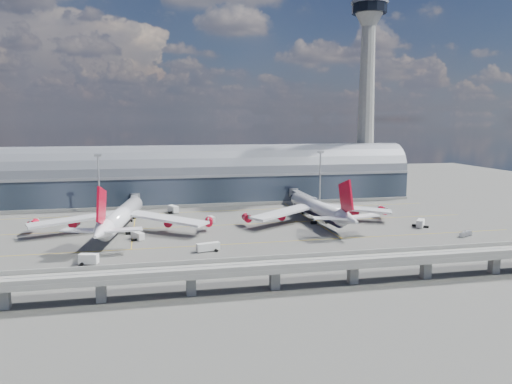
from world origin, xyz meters
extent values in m
plane|color=#474744|center=(0.00, 0.00, 0.00)|extent=(500.00, 500.00, 0.00)
cube|color=gold|center=(0.00, -10.00, 0.01)|extent=(200.00, 0.25, 0.01)
cube|color=gold|center=(0.00, 20.00, 0.01)|extent=(200.00, 0.25, 0.01)
cube|color=gold|center=(0.00, 50.00, 0.01)|extent=(200.00, 0.25, 0.01)
cube|color=gold|center=(-35.00, 30.00, 0.01)|extent=(0.25, 80.00, 0.01)
cube|color=gold|center=(35.00, 30.00, 0.01)|extent=(0.25, 80.00, 0.01)
cube|color=#202936|center=(0.00, 78.00, 7.00)|extent=(200.00, 28.00, 14.00)
cylinder|color=slate|center=(0.00, 78.00, 14.00)|extent=(200.00, 28.00, 28.00)
cube|color=gray|center=(0.00, 64.00, 14.00)|extent=(200.00, 1.00, 1.20)
cube|color=gray|center=(0.00, 78.00, 0.60)|extent=(200.00, 30.00, 1.20)
cube|color=gray|center=(85.00, 83.00, 4.00)|extent=(18.00, 18.00, 8.00)
cone|color=gray|center=(85.00, 83.00, 45.00)|extent=(10.00, 10.00, 90.00)
cone|color=gray|center=(85.00, 83.00, 92.00)|extent=(16.00, 16.00, 8.00)
cylinder|color=black|center=(85.00, 83.00, 97.00)|extent=(18.00, 18.00, 5.00)
cylinder|color=slate|center=(85.00, 83.00, 100.00)|extent=(19.00, 19.00, 1.50)
cylinder|color=gray|center=(85.00, 83.00, 101.50)|extent=(2.40, 2.40, 3.00)
cube|color=gray|center=(0.00, -55.00, 5.50)|extent=(220.00, 8.50, 1.20)
cube|color=gray|center=(0.00, -59.00, 6.60)|extent=(220.00, 0.40, 1.20)
cube|color=gray|center=(0.00, -51.00, 6.60)|extent=(220.00, 0.40, 1.20)
cube|color=gray|center=(0.00, -56.50, 6.15)|extent=(220.00, 0.12, 0.12)
cube|color=gray|center=(0.00, -53.50, 6.15)|extent=(220.00, 0.12, 0.12)
cube|color=gray|center=(-60.00, -55.00, 2.50)|extent=(2.20, 2.20, 5.00)
cube|color=gray|center=(-40.00, -55.00, 2.50)|extent=(2.20, 2.20, 5.00)
cube|color=gray|center=(-20.00, -55.00, 2.50)|extent=(2.20, 2.20, 5.00)
cube|color=gray|center=(0.00, -55.00, 2.50)|extent=(2.20, 2.20, 5.00)
cube|color=gray|center=(20.00, -55.00, 2.50)|extent=(2.20, 2.20, 5.00)
cube|color=gray|center=(40.00, -55.00, 2.50)|extent=(2.20, 2.20, 5.00)
cube|color=gray|center=(60.00, -55.00, 2.50)|extent=(2.20, 2.20, 5.00)
cylinder|color=gray|center=(-50.00, 55.00, 12.50)|extent=(0.70, 0.70, 25.00)
cube|color=gray|center=(-50.00, 55.00, 25.20)|extent=(3.00, 0.40, 1.00)
cylinder|color=gray|center=(50.00, 55.00, 12.50)|extent=(0.70, 0.70, 25.00)
cube|color=gray|center=(50.00, 55.00, 25.20)|extent=(3.00, 0.40, 1.00)
cylinder|color=white|center=(-38.88, 15.68, 6.00)|extent=(14.09, 51.67, 6.19)
cone|color=white|center=(-34.45, 43.90, 6.00)|extent=(7.32, 8.61, 6.19)
cone|color=white|center=(-43.62, -14.46, 6.77)|extent=(7.92, 12.44, 6.19)
cube|color=#BB081E|center=(-43.17, -11.59, 14.42)|extent=(2.47, 11.54, 12.82)
cube|color=white|center=(-55.19, 16.28, 5.23)|extent=(32.02, 17.51, 2.50)
cube|color=white|center=(-23.18, 11.25, 5.23)|extent=(29.60, 24.94, 2.50)
cylinder|color=#BB081E|center=(-55.48, 18.28, 3.48)|extent=(3.81, 5.26, 3.10)
cylinder|color=#BB081E|center=(-69.71, 20.52, 3.48)|extent=(3.81, 5.26, 3.10)
cylinder|color=#BB081E|center=(-22.28, 13.07, 3.48)|extent=(3.81, 5.26, 3.10)
cylinder|color=#BB081E|center=(-8.06, 10.83, 3.48)|extent=(3.81, 5.26, 3.10)
cylinder|color=gray|center=(-36.07, 33.56, 1.45)|extent=(0.48, 0.48, 2.90)
cylinder|color=gray|center=(-42.54, 12.33, 1.45)|extent=(0.58, 0.58, 2.90)
cylinder|color=gray|center=(-36.42, 11.37, 1.45)|extent=(0.58, 0.58, 2.90)
cylinder|color=black|center=(-42.54, 12.33, 0.53)|extent=(2.33, 1.76, 1.45)
cylinder|color=black|center=(-36.42, 11.37, 0.53)|extent=(2.33, 1.76, 1.45)
cylinder|color=white|center=(36.20, 18.52, 5.68)|extent=(8.37, 46.79, 5.58)
cone|color=white|center=(34.63, 44.63, 5.68)|extent=(6.03, 8.02, 5.58)
cone|color=white|center=(37.89, -9.51, 6.45)|extent=(6.27, 11.86, 5.58)
cube|color=#BB081E|center=(37.72, -6.63, 13.76)|extent=(1.36, 11.53, 12.74)
cube|color=white|center=(21.28, 15.70, 4.91)|extent=(28.78, 21.71, 2.38)
cube|color=white|center=(51.36, 17.51, 4.91)|extent=(29.61, 19.07, 2.38)
cylinder|color=black|center=(36.20, 18.52, 4.14)|extent=(7.25, 41.98, 4.74)
cylinder|color=#BB081E|center=(20.60, 17.58, 3.18)|extent=(3.36, 4.99, 3.08)
cylinder|color=#BB081E|center=(7.23, 16.78, 3.18)|extent=(3.36, 4.99, 3.08)
cylinder|color=#BB081E|center=(51.81, 19.46, 3.18)|extent=(3.36, 4.99, 3.08)
cylinder|color=#BB081E|center=(65.18, 20.27, 3.18)|extent=(3.36, 4.99, 3.08)
cylinder|color=gray|center=(35.22, 34.90, 1.44)|extent=(0.48, 0.48, 2.89)
cylinder|color=gray|center=(33.36, 14.50, 1.44)|extent=(0.58, 0.58, 2.89)
cylinder|color=gray|center=(39.51, 14.87, 1.44)|extent=(0.58, 0.58, 2.89)
cylinder|color=black|center=(33.36, 14.50, 0.53)|extent=(2.20, 1.57, 1.44)
cylinder|color=black|center=(39.51, 14.87, 0.53)|extent=(2.20, 1.57, 1.44)
cube|color=gray|center=(-35.38, 52.00, 5.20)|extent=(3.00, 24.00, 3.00)
cube|color=gray|center=(-35.38, 40.00, 5.20)|extent=(3.60, 3.60, 3.40)
cylinder|color=gray|center=(-35.38, 64.00, 5.20)|extent=(4.40, 4.40, 4.00)
cylinder|color=gray|center=(-35.38, 40.00, 1.70)|extent=(0.50, 0.50, 3.40)
cylinder|color=black|center=(-35.38, 40.00, 0.35)|extent=(1.40, 0.80, 0.80)
cube|color=gray|center=(39.70, 50.00, 5.20)|extent=(3.00, 28.00, 3.00)
cube|color=gray|center=(39.70, 36.00, 5.20)|extent=(3.60, 3.60, 3.40)
cylinder|color=gray|center=(39.70, 64.00, 5.20)|extent=(4.40, 4.40, 4.00)
cylinder|color=gray|center=(39.70, 36.00, 1.70)|extent=(0.50, 0.50, 3.40)
cylinder|color=black|center=(39.70, 36.00, 0.35)|extent=(1.40, 0.80, 0.80)
cube|color=silver|center=(-33.18, 2.79, 1.45)|extent=(4.74, 6.59, 2.35)
cylinder|color=black|center=(-32.26, 4.59, 0.41)|extent=(2.39, 1.76, 0.81)
cylinder|color=black|center=(-34.11, 0.99, 0.41)|extent=(2.39, 1.76, 0.81)
cube|color=silver|center=(-46.06, -24.31, 1.66)|extent=(5.63, 3.61, 2.70)
cylinder|color=black|center=(-44.45, -23.89, 0.47)|extent=(1.55, 2.75, 0.94)
cylinder|color=black|center=(-47.67, -24.72, 0.47)|extent=(1.55, 2.75, 0.94)
cube|color=silver|center=(-11.60, -17.26, 1.45)|extent=(7.56, 3.80, 2.36)
cylinder|color=black|center=(-9.35, -17.83, 0.41)|extent=(1.35, 2.40, 0.82)
cylinder|color=black|center=(-13.86, -16.69, 0.41)|extent=(1.35, 2.40, 0.82)
cube|color=silver|center=(70.95, 0.54, 1.59)|extent=(5.51, 6.11, 2.59)
cylinder|color=black|center=(69.76, 2.04, 0.45)|extent=(2.51, 2.25, 0.90)
cylinder|color=black|center=(72.13, -0.96, 0.45)|extent=(2.51, 2.25, 0.90)
cube|color=silver|center=(-5.28, 25.57, 1.37)|extent=(2.74, 4.57, 2.23)
cylinder|color=black|center=(-5.02, 26.91, 0.39)|extent=(2.25, 1.16, 0.77)
cylinder|color=black|center=(-5.53, 24.22, 0.39)|extent=(2.25, 1.16, 0.77)
cube|color=silver|center=(-19.01, 50.25, 1.70)|extent=(4.74, 6.84, 2.77)
cylinder|color=black|center=(-18.22, 52.14, 0.48)|extent=(2.83, 1.92, 0.96)
cylinder|color=black|center=(-19.80, 48.37, 0.48)|extent=(2.83, 1.92, 0.96)
cube|color=gray|center=(17.07, -33.55, 0.26)|extent=(2.51, 1.72, 0.31)
cube|color=#BCBCC1|center=(17.07, -33.55, 1.08)|extent=(2.10, 1.60, 1.54)
cube|color=gray|center=(19.74, -33.47, 0.26)|extent=(2.51, 1.72, 0.31)
cube|color=#BCBCC1|center=(19.74, -33.47, 1.08)|extent=(2.10, 1.60, 1.54)
cube|color=gray|center=(22.41, -33.38, 0.26)|extent=(2.51, 1.72, 0.31)
cube|color=#BCBCC1|center=(22.41, -33.38, 1.08)|extent=(2.10, 1.60, 1.54)
cube|color=gray|center=(25.45, -40.09, 0.22)|extent=(2.18, 1.55, 0.26)
cube|color=#BCBCC1|center=(25.45, -40.09, 0.91)|extent=(1.83, 1.43, 1.30)
cube|color=gray|center=(27.69, -40.27, 0.22)|extent=(2.18, 1.55, 0.26)
cube|color=#BCBCC1|center=(27.69, -40.27, 0.91)|extent=(1.83, 1.43, 1.30)
cube|color=gray|center=(29.94, -40.45, 0.22)|extent=(2.18, 1.55, 0.26)
cube|color=#BCBCC1|center=(29.94, -40.45, 0.91)|extent=(1.83, 1.43, 1.30)
cube|color=gray|center=(76.32, -17.43, 0.23)|extent=(2.59, 2.29, 0.27)
cube|color=#BCBCC1|center=(76.32, -17.43, 0.95)|extent=(2.23, 2.04, 1.35)
cube|color=gray|center=(78.40, -16.34, 0.23)|extent=(2.59, 2.29, 0.27)
cube|color=#BCBCC1|center=(78.40, -16.34, 0.95)|extent=(2.23, 2.04, 1.35)
cube|color=gray|center=(80.48, -15.25, 0.23)|extent=(2.59, 2.29, 0.27)
cube|color=#BCBCC1|center=(80.48, -15.25, 0.95)|extent=(2.23, 2.04, 1.35)
camera|label=1|loc=(-28.65, -166.78, 40.37)|focal=35.00mm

